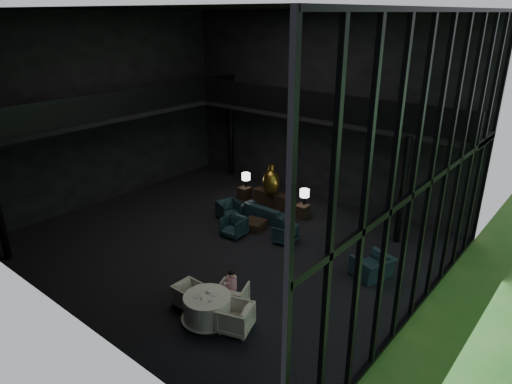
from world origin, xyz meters
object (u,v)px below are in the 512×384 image
Objects in this scene: side_table_right at (302,211)px; coffee_table at (254,225)px; lounge_armchair_west at (228,208)px; window_armchair at (373,263)px; lounge_armchair_south at (234,225)px; lounge_armchair_east at (285,233)px; console at (274,200)px; dining_chair_north at (233,294)px; table_lamp_left at (246,177)px; dining_chair_west at (189,294)px; bronze_urn at (271,182)px; sofa at (266,209)px; side_table_left at (244,193)px; dining_chair_east at (235,315)px; table_lamp_right at (305,194)px; dining_table at (208,309)px; child at (232,280)px.

coffee_table is at bearing -111.63° from side_table_right.
window_armchair is (6.59, -0.41, 0.10)m from lounge_armchair_west.
lounge_armchair_west is at bearing 137.34° from lounge_armchair_south.
lounge_armchair_south is at bearing -109.31° from side_table_right.
side_table_right is 4.92m from window_armchair.
window_armchair is at bearing 3.75° from lounge_armchair_south.
lounge_armchair_east reaches higher than coffee_table.
coffee_table is at bearing -71.43° from console.
dining_chair_north is (-2.36, -3.99, -0.10)m from window_armchair.
lounge_armchair_west is 0.71× the size of window_armchair.
dining_chair_west is at bearing -60.70° from table_lamp_left.
sofa is at bearing -61.84° from bronze_urn.
bronze_urn is at bearing 110.53° from coffee_table.
dining_chair_west is (0.14, -4.88, -0.04)m from lounge_armchair_east.
side_table_left is at bearing -129.67° from lounge_armchair_east.
dining_chair_east reaches higher than lounge_armchair_east.
side_table_left is (-1.60, 0.11, -0.94)m from bronze_urn.
table_lamp_right reaches higher than dining_chair_east.
dining_chair_north is (2.76, -4.28, 0.26)m from coffee_table.
dining_chair_west is at bearing -67.45° from lounge_armchair_south.
sofa reaches higher than dining_chair_west.
table_lamp_right is 0.44× the size of dining_table.
bronze_urn reaches higher than side_table_left.
lounge_armchair_south is 0.99m from coffee_table.
lounge_armchair_south is 0.60× the size of dining_table.
lounge_armchair_west reaches higher than side_table_left.
table_lamp_right is 0.89× the size of dining_chair_west.
bronze_urn is 1.51× the size of lounge_armchair_south.
lounge_armchair_south is at bearing -79.68° from bronze_urn.
dining_table is at bearing -58.94° from lounge_armchair_south.
console reaches higher than coffee_table.
bronze_urn is 7.99m from dining_table.
table_lamp_right reaches higher than lounge_armchair_west.
console is 3.59× the size of side_table_right.
dining_chair_north is at bearing -73.19° from side_table_right.
table_lamp_left is at bearing 136.09° from coffee_table.
dining_chair_north is 1.03m from dining_chair_east.
lounge_armchair_east is 1.25× the size of child.
table_lamp_right is 7.60m from dining_table.
lounge_armchair_west is at bearing 127.89° from dining_table.
dining_chair_west is (-3.40, -4.71, -0.17)m from window_armchair.
child is (1.77, -6.35, -0.26)m from table_lamp_right.
dining_chair_west is at bearing 107.17° from sofa.
side_table_left is at bearing 137.65° from coffee_table.
lounge_armchair_west is at bearing 35.55° from sofa.
table_lamp_right is 0.74× the size of lounge_armchair_west.
sofa is at bearing 86.84° from lounge_armchair_south.
window_armchair is 5.46m from dining_table.
dining_chair_east is at bearing 12.01° from lounge_armchair_east.
dining_chair_north reaches higher than side_table_left.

